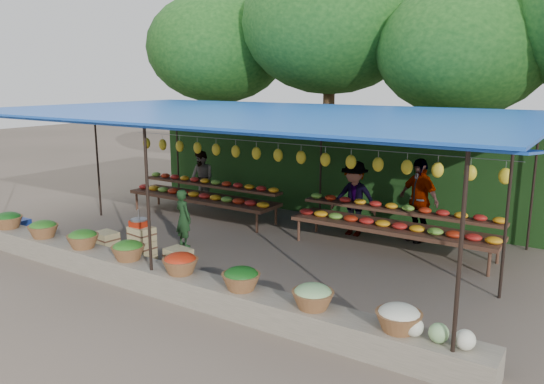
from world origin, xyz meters
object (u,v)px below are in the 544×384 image
Objects in this scene: crate_counter at (142,250)px; blue_crate_back at (20,225)px; blue_crate_front at (30,236)px; vendor_seated at (183,218)px; weighing_scale at (139,222)px.

blue_crate_back is (-4.18, 0.17, -0.18)m from crate_counter.
vendor_seated is at bearing 3.96° from blue_crate_front.
vendor_seated is 3.41m from blue_crate_front.
weighing_scale is 3.22m from blue_crate_front.
weighing_scale is at bearing 180.00° from crate_counter.
vendor_seated is at bearing 16.10° from blue_crate_back.
blue_crate_front is (-3.13, -0.24, -0.71)m from weighing_scale.
crate_counter is at bearing -0.00° from weighing_scale.
vendor_seated is 4.20m from blue_crate_back.
weighing_scale is 0.27× the size of vendor_seated.
crate_counter is 5.15× the size of blue_crate_front.
blue_crate_back is at bearing 177.61° from crate_counter.
blue_crate_front is at bearing -175.65° from crate_counter.
vendor_seated is 2.62× the size of blue_crate_front.
crate_counter reaches higher than blue_crate_front.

